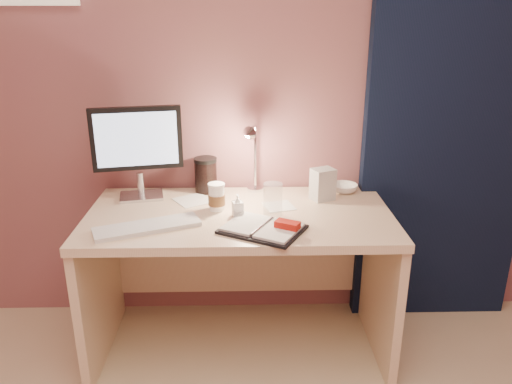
{
  "coord_description": "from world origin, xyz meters",
  "views": [
    {
      "loc": [
        0.03,
        -0.74,
        1.61
      ],
      "look_at": [
        0.08,
        1.33,
        0.85
      ],
      "focal_mm": 35.0,
      "sensor_mm": 36.0,
      "label": 1
    }
  ],
  "objects_px": {
    "lotion_bottle": "(238,205)",
    "product_box": "(323,184)",
    "desk": "(240,250)",
    "desk_lamp": "(260,152)",
    "monitor": "(137,144)",
    "keyboard": "(147,227)",
    "planner": "(265,228)",
    "bowl": "(344,188)",
    "dark_jar": "(206,177)",
    "coffee_cup": "(217,197)",
    "clear_cup": "(273,200)"
  },
  "relations": [
    {
      "from": "bowl",
      "to": "dark_jar",
      "type": "xyz_separation_m",
      "value": [
        -0.71,
        0.03,
        0.06
      ]
    },
    {
      "from": "coffee_cup",
      "to": "product_box",
      "type": "bearing_deg",
      "value": 13.33
    },
    {
      "from": "desk",
      "to": "monitor",
      "type": "height_order",
      "value": "monitor"
    },
    {
      "from": "lotion_bottle",
      "to": "product_box",
      "type": "height_order",
      "value": "product_box"
    },
    {
      "from": "desk",
      "to": "monitor",
      "type": "bearing_deg",
      "value": 164.24
    },
    {
      "from": "lotion_bottle",
      "to": "planner",
      "type": "bearing_deg",
      "value": -55.07
    },
    {
      "from": "planner",
      "to": "clear_cup",
      "type": "bearing_deg",
      "value": 104.4
    },
    {
      "from": "planner",
      "to": "lotion_bottle",
      "type": "relative_size",
      "value": 3.9
    },
    {
      "from": "coffee_cup",
      "to": "desk",
      "type": "bearing_deg",
      "value": 15.55
    },
    {
      "from": "desk",
      "to": "product_box",
      "type": "relative_size",
      "value": 8.94
    },
    {
      "from": "desk",
      "to": "desk_lamp",
      "type": "bearing_deg",
      "value": 54.62
    },
    {
      "from": "monitor",
      "to": "keyboard",
      "type": "bearing_deg",
      "value": -86.83
    },
    {
      "from": "coffee_cup",
      "to": "dark_jar",
      "type": "bearing_deg",
      "value": 104.98
    },
    {
      "from": "planner",
      "to": "product_box",
      "type": "bearing_deg",
      "value": 79.66
    },
    {
      "from": "keyboard",
      "to": "product_box",
      "type": "xyz_separation_m",
      "value": [
        0.8,
        0.33,
        0.07
      ]
    },
    {
      "from": "desk",
      "to": "coffee_cup",
      "type": "height_order",
      "value": "coffee_cup"
    },
    {
      "from": "bowl",
      "to": "product_box",
      "type": "bearing_deg",
      "value": -141.93
    },
    {
      "from": "monitor",
      "to": "desk_lamp",
      "type": "bearing_deg",
      "value": -10.49
    },
    {
      "from": "desk",
      "to": "dark_jar",
      "type": "xyz_separation_m",
      "value": [
        -0.17,
        0.22,
        0.31
      ]
    },
    {
      "from": "keyboard",
      "to": "product_box",
      "type": "relative_size",
      "value": 2.85
    },
    {
      "from": "clear_cup",
      "to": "monitor",
      "type": "bearing_deg",
      "value": 159.22
    },
    {
      "from": "desk_lamp",
      "to": "desk",
      "type": "bearing_deg",
      "value": -110.85
    },
    {
      "from": "clear_cup",
      "to": "product_box",
      "type": "relative_size",
      "value": 0.96
    },
    {
      "from": "planner",
      "to": "bowl",
      "type": "relative_size",
      "value": 3.0
    },
    {
      "from": "keyboard",
      "to": "lotion_bottle",
      "type": "height_order",
      "value": "lotion_bottle"
    },
    {
      "from": "dark_jar",
      "to": "product_box",
      "type": "height_order",
      "value": "dark_jar"
    },
    {
      "from": "desk",
      "to": "dark_jar",
      "type": "bearing_deg",
      "value": 127.95
    },
    {
      "from": "planner",
      "to": "bowl",
      "type": "distance_m",
      "value": 0.63
    },
    {
      "from": "monitor",
      "to": "planner",
      "type": "bearing_deg",
      "value": -45.82
    },
    {
      "from": "keyboard",
      "to": "clear_cup",
      "type": "distance_m",
      "value": 0.56
    },
    {
      "from": "clear_cup",
      "to": "desk",
      "type": "bearing_deg",
      "value": 145.3
    },
    {
      "from": "keyboard",
      "to": "planner",
      "type": "height_order",
      "value": "planner"
    },
    {
      "from": "desk",
      "to": "clear_cup",
      "type": "relative_size",
      "value": 9.28
    },
    {
      "from": "lotion_bottle",
      "to": "desk",
      "type": "bearing_deg",
      "value": 86.42
    },
    {
      "from": "keyboard",
      "to": "desk_lamp",
      "type": "height_order",
      "value": "desk_lamp"
    },
    {
      "from": "lotion_bottle",
      "to": "desk_lamp",
      "type": "xyz_separation_m",
      "value": [
        0.11,
        0.25,
        0.18
      ]
    },
    {
      "from": "desk_lamp",
      "to": "lotion_bottle",
      "type": "bearing_deg",
      "value": -98.81
    },
    {
      "from": "keyboard",
      "to": "planner",
      "type": "bearing_deg",
      "value": -26.06
    },
    {
      "from": "bowl",
      "to": "desk_lamp",
      "type": "distance_m",
      "value": 0.48
    },
    {
      "from": "bowl",
      "to": "dark_jar",
      "type": "height_order",
      "value": "dark_jar"
    },
    {
      "from": "monitor",
      "to": "bowl",
      "type": "distance_m",
      "value": 1.05
    },
    {
      "from": "keyboard",
      "to": "dark_jar",
      "type": "height_order",
      "value": "dark_jar"
    },
    {
      "from": "dark_jar",
      "to": "desk_lamp",
      "type": "relative_size",
      "value": 0.44
    },
    {
      "from": "monitor",
      "to": "coffee_cup",
      "type": "distance_m",
      "value": 0.47
    },
    {
      "from": "planner",
      "to": "coffee_cup",
      "type": "relative_size",
      "value": 3.13
    },
    {
      "from": "lotion_bottle",
      "to": "desk_lamp",
      "type": "height_order",
      "value": "desk_lamp"
    },
    {
      "from": "clear_cup",
      "to": "product_box",
      "type": "height_order",
      "value": "product_box"
    },
    {
      "from": "planner",
      "to": "desk_lamp",
      "type": "height_order",
      "value": "desk_lamp"
    },
    {
      "from": "lotion_bottle",
      "to": "dark_jar",
      "type": "relative_size",
      "value": 0.65
    },
    {
      "from": "desk",
      "to": "desk_lamp",
      "type": "height_order",
      "value": "desk_lamp"
    }
  ]
}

